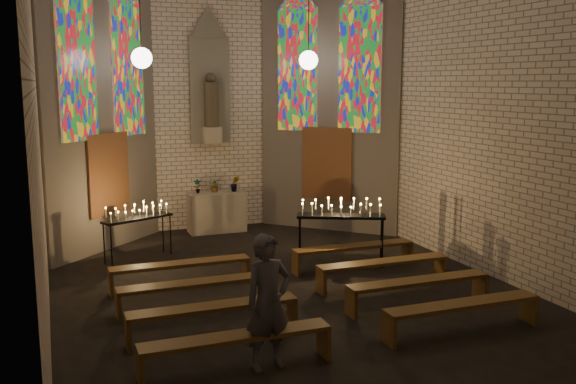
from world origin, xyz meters
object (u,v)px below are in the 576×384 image
(votive_stand_left, at_px, (137,214))
(votive_stand_right, at_px, (341,211))
(visitor, at_px, (268,302))
(altar, at_px, (217,212))
(aisle_flower_pot, at_px, (264,255))

(votive_stand_left, height_order, votive_stand_right, votive_stand_right)
(votive_stand_right, bearing_deg, visitor, -101.94)
(votive_stand_left, distance_m, visitor, 5.98)
(votive_stand_right, relative_size, visitor, 1.00)
(altar, relative_size, visitor, 0.78)
(votive_stand_left, bearing_deg, visitor, -106.18)
(aisle_flower_pot, relative_size, visitor, 0.21)
(votive_stand_left, bearing_deg, aisle_flower_pot, -53.25)
(votive_stand_right, distance_m, visitor, 4.96)
(aisle_flower_pot, bearing_deg, visitor, -108.04)
(altar, distance_m, votive_stand_left, 2.92)
(aisle_flower_pot, height_order, votive_stand_right, votive_stand_right)
(votive_stand_right, bearing_deg, altar, 137.34)
(aisle_flower_pot, xyz_separation_m, votive_stand_left, (-2.36, 1.30, 0.78))
(altar, distance_m, visitor, 7.92)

